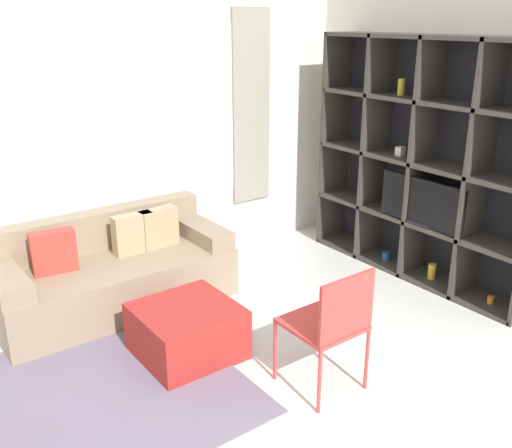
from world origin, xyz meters
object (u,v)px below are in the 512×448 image
(shelving_unit, at_px, (425,163))
(couch_main, at_px, (112,273))
(ottoman, at_px, (187,331))
(folding_chair, at_px, (332,321))

(shelving_unit, distance_m, couch_main, 2.91)
(ottoman, distance_m, folding_chair, 1.11)
(couch_main, bearing_deg, ottoman, -83.71)
(couch_main, height_order, ottoman, couch_main)
(ottoman, bearing_deg, folding_chair, -60.34)
(couch_main, relative_size, ottoman, 2.83)
(shelving_unit, xyz_separation_m, ottoman, (-2.47, 0.07, -0.88))
(shelving_unit, distance_m, folding_chair, 2.19)
(shelving_unit, xyz_separation_m, folding_chair, (-1.94, -0.86, -0.56))
(couch_main, xyz_separation_m, folding_chair, (0.64, -1.96, 0.22))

